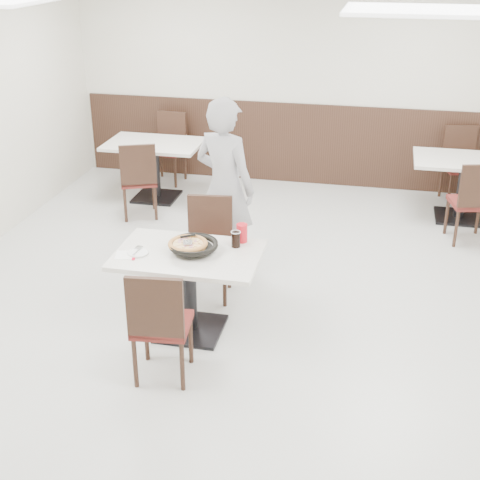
% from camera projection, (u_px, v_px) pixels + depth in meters
% --- Properties ---
extents(floor, '(7.00, 7.00, 0.00)m').
position_uv_depth(floor, '(240.00, 303.00, 6.26)').
color(floor, '#AAAAA6').
rests_on(floor, ground).
extents(wall_back, '(6.00, 0.04, 2.80)m').
position_uv_depth(wall_back, '(297.00, 80.00, 8.79)').
color(wall_back, beige).
rests_on(wall_back, floor).
extents(wall_front, '(6.00, 0.04, 2.80)m').
position_uv_depth(wall_front, '(48.00, 431.00, 2.57)').
color(wall_front, beige).
rests_on(wall_front, floor).
extents(wainscot_back, '(5.90, 0.03, 1.10)m').
position_uv_depth(wainscot_back, '(295.00, 143.00, 9.13)').
color(wainscot_back, black).
rests_on(wainscot_back, floor).
extents(fluo_panel_b, '(1.20, 0.60, 0.02)m').
position_uv_depth(fluo_panel_b, '(460.00, 11.00, 3.48)').
color(fluo_panel_b, white).
rests_on(fluo_panel_b, ceiling).
extents(main_table, '(1.27, 0.90, 0.75)m').
position_uv_depth(main_table, '(190.00, 293.00, 5.67)').
color(main_table, beige).
rests_on(main_table, floor).
extents(chair_near, '(0.46, 0.46, 0.95)m').
position_uv_depth(chair_near, '(162.00, 322.00, 5.05)').
color(chair_near, black).
rests_on(chair_near, floor).
extents(chair_far, '(0.46, 0.46, 0.95)m').
position_uv_depth(chair_far, '(208.00, 251.00, 6.20)').
color(chair_far, black).
rests_on(chair_far, floor).
extents(trivet, '(0.14, 0.14, 0.04)m').
position_uv_depth(trivet, '(196.00, 249.00, 5.55)').
color(trivet, black).
rests_on(trivet, main_table).
extents(pizza_pan, '(0.34, 0.34, 0.01)m').
position_uv_depth(pizza_pan, '(193.00, 248.00, 5.51)').
color(pizza_pan, black).
rests_on(pizza_pan, trivet).
extents(pizza, '(0.33, 0.33, 0.02)m').
position_uv_depth(pizza, '(188.00, 246.00, 5.51)').
color(pizza, tan).
rests_on(pizza, pizza_pan).
extents(pizza_server, '(0.10, 0.11, 0.00)m').
position_uv_depth(pizza_server, '(188.00, 242.00, 5.49)').
color(pizza_server, silver).
rests_on(pizza_server, pizza).
extents(napkin, '(0.20, 0.20, 0.00)m').
position_uv_depth(napkin, '(126.00, 255.00, 5.48)').
color(napkin, white).
rests_on(napkin, main_table).
extents(side_plate, '(0.19, 0.19, 0.01)m').
position_uv_depth(side_plate, '(138.00, 253.00, 5.50)').
color(side_plate, white).
rests_on(side_plate, napkin).
extents(fork, '(0.03, 0.16, 0.00)m').
position_uv_depth(fork, '(137.00, 251.00, 5.50)').
color(fork, silver).
rests_on(fork, side_plate).
extents(cola_glass, '(0.08, 0.08, 0.13)m').
position_uv_depth(cola_glass, '(236.00, 240.00, 5.60)').
color(cola_glass, black).
rests_on(cola_glass, main_table).
extents(red_cup, '(0.10, 0.10, 0.16)m').
position_uv_depth(red_cup, '(242.00, 233.00, 5.69)').
color(red_cup, red).
rests_on(red_cup, main_table).
extents(diner_person, '(0.76, 0.64, 1.79)m').
position_uv_depth(diner_person, '(225.00, 188.00, 6.52)').
color(diner_person, '#9E9DA1').
rests_on(diner_person, floor).
extents(bg_table_left, '(1.26, 0.89, 0.75)m').
position_uv_depth(bg_table_left, '(155.00, 171.00, 8.62)').
color(bg_table_left, beige).
rests_on(bg_table_left, floor).
extents(bg_chair_left_near, '(0.55, 0.55, 0.95)m').
position_uv_depth(bg_chair_left_near, '(138.00, 179.00, 8.03)').
color(bg_chair_left_near, black).
rests_on(bg_chair_left_near, floor).
extents(bg_chair_left_far, '(0.46, 0.46, 0.95)m').
position_uv_depth(bg_chair_left_far, '(167.00, 149.00, 9.14)').
color(bg_chair_left_far, black).
rests_on(bg_chair_left_far, floor).
extents(bg_table_right, '(1.24, 0.86, 0.75)m').
position_uv_depth(bg_table_right, '(462.00, 189.00, 7.99)').
color(bg_table_right, beige).
rests_on(bg_table_right, floor).
extents(bg_chair_right_near, '(0.50, 0.50, 0.95)m').
position_uv_depth(bg_chair_right_near, '(471.00, 201.00, 7.37)').
color(bg_chair_right_near, black).
rests_on(bg_chair_right_near, floor).
extents(bg_chair_right_far, '(0.51, 0.51, 0.95)m').
position_uv_depth(bg_chair_right_far, '(462.00, 166.00, 8.47)').
color(bg_chair_right_far, black).
rests_on(bg_chair_right_far, floor).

